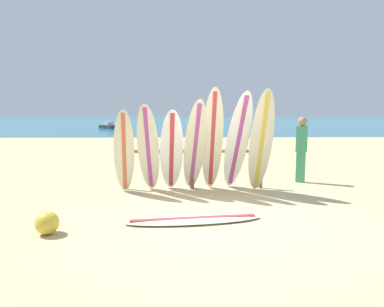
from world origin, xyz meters
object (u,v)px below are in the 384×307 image
surfboard_rack (192,160)px  surfboard_leaning_center_right (212,141)px  surfboard_leaning_right (238,142)px  surfboard_lying_on_sand (194,220)px  surfboard_leaning_center (195,146)px  small_boat_offshore (109,126)px  beachgoer_standing (301,147)px  surfboard_leaning_left (148,148)px  surfboard_leaning_far_left (124,152)px  beach_ball (47,223)px  surfboard_leaning_center_left (172,151)px  surfboard_leaning_far_right (261,141)px

surfboard_rack → surfboard_leaning_center_right: surfboard_leaning_center_right is taller
surfboard_leaning_right → surfboard_lying_on_sand: surfboard_leaning_right is taller
surfboard_leaning_center → small_boat_offshore: 29.52m
surfboard_leaning_center → beachgoer_standing: bearing=20.7°
surfboard_leaning_left → beachgoer_standing: surfboard_leaning_left is taller
surfboard_leaning_far_left → beach_ball: (-0.76, -2.63, -0.80)m
surfboard_leaning_right → small_boat_offshore: surfboard_leaning_right is taller
surfboard_rack → surfboard_leaning_center_right: (0.46, -0.36, 0.50)m
surfboard_leaning_left → surfboard_leaning_right: 2.10m
surfboard_leaning_center_left → beach_ball: surfboard_leaning_center_left is taller
surfboard_leaning_center_left → surfboard_leaning_right: surfboard_leaning_right is taller
beachgoer_standing → small_boat_offshore: size_ratio=0.77×
surfboard_rack → surfboard_leaning_center_left: 0.64m
surfboard_rack → surfboard_leaning_center: (0.05, -0.42, 0.37)m
surfboard_leaning_left → surfboard_leaning_center_left: 0.55m
surfboard_leaning_far_left → small_boat_offshore: (-6.66, 28.35, -0.73)m
beach_ball → surfboard_leaning_center_right: bearing=44.0°
surfboard_leaning_left → surfboard_leaning_center: (1.09, -0.05, 0.05)m
surfboard_rack → surfboard_lying_on_sand: bearing=-90.8°
surfboard_leaning_center_left → surfboard_leaning_center: size_ratio=0.90×
surfboard_leaning_far_left → surfboard_leaning_left: surfboard_leaning_left is taller
surfboard_leaning_far_right → surfboard_lying_on_sand: bearing=-128.0°
surfboard_leaning_far_left → beach_ball: size_ratio=5.35×
surfboard_leaning_center_left → surfboard_leaning_center_right: surfboard_leaning_center_right is taller
surfboard_lying_on_sand → small_boat_offshore: (-8.21, 30.42, 0.22)m
surfboard_leaning_left → beach_ball: bearing=-115.8°
surfboard_lying_on_sand → beach_ball: beach_ball is taller
surfboard_leaning_left → small_boat_offshore: bearing=104.3°
surfboard_leaning_center → small_boat_offshore: (-8.30, 28.32, -0.84)m
surfboard_leaning_center_left → beachgoer_standing: surfboard_leaning_center_left is taller
surfboard_leaning_center_right → small_boat_offshore: bearing=107.1°
surfboard_leaning_far_right → beach_ball: 4.86m
surfboard_leaning_left → surfboard_leaning_center_right: 1.51m
surfboard_leaning_far_left → small_boat_offshore: bearing=103.2°
surfboard_leaning_center → beach_ball: bearing=-132.0°
surfboard_leaning_left → surfboard_lying_on_sand: surfboard_leaning_left is taller
surfboard_leaning_center → surfboard_leaning_far_right: (1.55, -0.01, 0.12)m
surfboard_leaning_far_left → surfboard_lying_on_sand: bearing=-53.1°
beachgoer_standing → surfboard_leaning_far_right: bearing=-140.4°
surfboard_leaning_right → surfboard_leaning_center_right: bearing=-176.1°
surfboard_rack → surfboard_leaning_center_right: size_ratio=1.43×
surfboard_leaning_center_right → surfboard_leaning_far_left: bearing=-177.5°
surfboard_leaning_center_left → surfboard_leaning_far_right: size_ratio=0.81×
surfboard_leaning_far_left → small_boat_offshore: size_ratio=0.86×
surfboard_leaning_left → surfboard_leaning_center_right: surfboard_leaning_center_right is taller
surfboard_leaning_far_left → surfboard_leaning_right: size_ratio=0.83×
surfboard_leaning_right → surfboard_leaning_far_right: surfboard_leaning_far_right is taller
surfboard_leaning_far_left → surfboard_leaning_right: bearing=2.8°
surfboard_rack → small_boat_offshore: (-8.25, 27.90, -0.46)m
surfboard_leaning_center_right → surfboard_leaning_right: surfboard_leaning_center_right is taller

